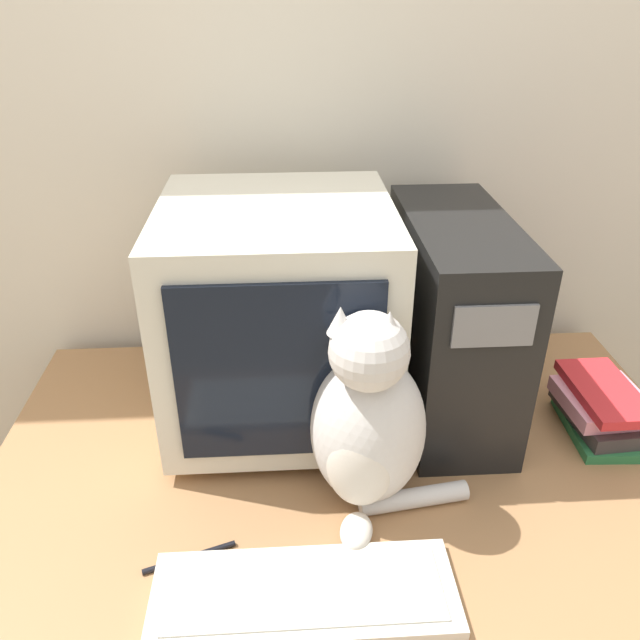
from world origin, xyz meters
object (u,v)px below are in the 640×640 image
cat (368,423)px  book_stack (603,409)px  computer_tower (451,318)px  keyboard (304,594)px  pen (190,557)px  crt_monitor (279,315)px

cat → book_stack: size_ratio=1.78×
computer_tower → keyboard: computer_tower is taller
pen → keyboard: bearing=-24.7°
computer_tower → pen: computer_tower is taller
crt_monitor → book_stack: crt_monitor is taller
crt_monitor → keyboard: 0.50m
computer_tower → book_stack: 0.35m
keyboard → book_stack: (0.60, 0.35, 0.04)m
computer_tower → book_stack: bearing=-20.7°
crt_monitor → keyboard: (0.03, -0.45, -0.22)m
keyboard → book_stack: bearing=30.2°
crt_monitor → book_stack: (0.63, -0.10, -0.18)m
computer_tower → keyboard: bearing=-124.1°
keyboard → book_stack: book_stack is taller
computer_tower → pen: (-0.49, -0.38, -0.20)m
keyboard → cat: (0.11, 0.20, 0.15)m
crt_monitor → cat: crt_monitor is taller
crt_monitor → keyboard: bearing=-86.5°
crt_monitor → pen: 0.46m
keyboard → computer_tower: bearing=55.9°
crt_monitor → pen: size_ratio=3.15×
cat → keyboard: bearing=-105.1°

